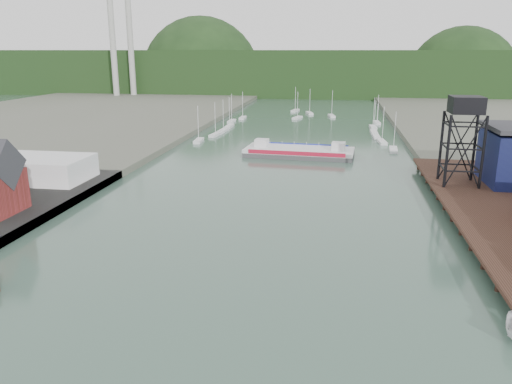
% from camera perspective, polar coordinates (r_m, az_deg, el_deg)
% --- Properties ---
extents(ground, '(600.00, 600.00, 0.00)m').
position_cam_1_polar(ground, '(46.44, -8.38, -18.37)').
color(ground, '#324F42').
rests_on(ground, ground).
extents(east_pier, '(14.00, 70.00, 2.45)m').
position_cam_1_polar(east_pier, '(88.37, 25.01, -1.47)').
color(east_pier, black).
rests_on(east_pier, ground).
extents(white_shed, '(18.00, 12.00, 4.50)m').
position_cam_1_polar(white_shed, '(105.56, -23.34, 2.47)').
color(white_shed, silver).
rests_on(white_shed, west_quay).
extents(lift_tower, '(6.50, 6.50, 16.00)m').
position_cam_1_polar(lift_tower, '(97.60, 22.85, 8.59)').
color(lift_tower, black).
rests_on(lift_tower, east_pier).
extents(marina_sailboats, '(57.71, 92.65, 0.90)m').
position_cam_1_polar(marina_sailboats, '(177.16, 5.22, 7.52)').
color(marina_sailboats, silver).
rests_on(marina_sailboats, ground).
extents(smokestacks, '(11.20, 8.20, 60.00)m').
position_cam_1_polar(smokestacks, '(293.85, -15.10, 16.18)').
color(smokestacks, '#A5A6A0').
rests_on(smokestacks, ground).
extents(distant_hills, '(500.00, 120.00, 80.00)m').
position_cam_1_polar(distant_hills, '(338.50, 6.66, 13.17)').
color(distant_hills, black).
rests_on(distant_hills, ground).
extents(chain_ferry, '(28.02, 12.95, 3.93)m').
position_cam_1_polar(chain_ferry, '(127.81, 4.96, 4.63)').
color(chain_ferry, '#434346').
rests_on(chain_ferry, ground).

